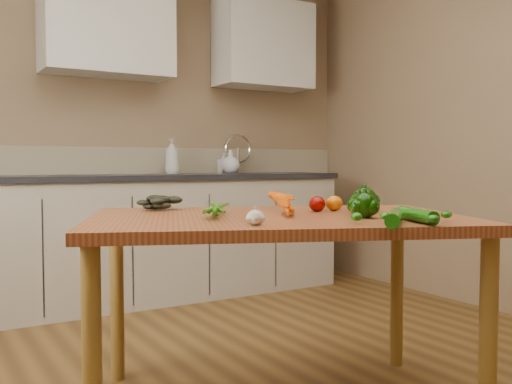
{
  "coord_description": "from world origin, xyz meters",
  "views": [
    {
      "loc": [
        -1.31,
        -1.7,
        0.99
      ],
      "look_at": [
        -0.02,
        0.43,
        0.86
      ],
      "focal_mm": 40.0,
      "sensor_mm": 36.0,
      "label": 1
    }
  ],
  "objects": [
    {
      "name": "room",
      "position": [
        0.0,
        0.17,
        1.25
      ],
      "size": [
        4.04,
        5.04,
        2.64
      ],
      "color": "brown",
      "rests_on": "ground"
    },
    {
      "name": "counter_run",
      "position": [
        0.21,
        2.19,
        0.46
      ],
      "size": [
        2.84,
        0.64,
        1.14
      ],
      "color": "#B4A896",
      "rests_on": "ground"
    },
    {
      "name": "upper_cabinets",
      "position": [
        0.51,
        2.32,
        1.95
      ],
      "size": [
        2.15,
        0.35,
        0.7
      ],
      "color": "silver",
      "rests_on": "room"
    },
    {
      "name": "table",
      "position": [
        -0.07,
        0.18,
        0.69
      ],
      "size": [
        1.7,
        1.42,
        0.78
      ],
      "rotation": [
        0.0,
        0.0,
        -0.4
      ],
      "color": "#A65630",
      "rests_on": "ground"
    },
    {
      "name": "soap_bottle_a",
      "position": [
        0.37,
        2.3,
        1.03
      ],
      "size": [
        0.14,
        0.14,
        0.26
      ],
      "primitive_type": "imported",
      "rotation": [
        0.0,
        0.0,
        5.32
      ],
      "color": "silver",
      "rests_on": "counter_run"
    },
    {
      "name": "soap_bottle_b",
      "position": [
        0.83,
        2.34,
        0.98
      ],
      "size": [
        0.08,
        0.08,
        0.16
      ],
      "primitive_type": "imported",
      "rotation": [
        0.0,
        0.0,
        1.63
      ],
      "color": "silver",
      "rests_on": "counter_run"
    },
    {
      "name": "soap_bottle_c",
      "position": [
        0.84,
        2.24,
        0.99
      ],
      "size": [
        0.15,
        0.15,
        0.18
      ],
      "primitive_type": "imported",
      "rotation": [
        0.0,
        0.0,
        3.18
      ],
      "color": "silver",
      "rests_on": "counter_run"
    },
    {
      "name": "carrot_bunch",
      "position": [
        -0.12,
        0.22,
        0.81
      ],
      "size": [
        0.33,
        0.3,
        0.07
      ],
      "primitive_type": null,
      "rotation": [
        0.0,
        0.0,
        -0.4
      ],
      "color": "#E25305",
      "rests_on": "table"
    },
    {
      "name": "leafy_greens",
      "position": [
        -0.38,
        0.65,
        0.83
      ],
      "size": [
        0.21,
        0.19,
        0.1
      ],
      "primitive_type": null,
      "color": "black",
      "rests_on": "table"
    },
    {
      "name": "garlic_bulb",
      "position": [
        -0.33,
        -0.08,
        0.8
      ],
      "size": [
        0.06,
        0.06,
        0.05
      ],
      "primitive_type": "ellipsoid",
      "color": "beige",
      "rests_on": "table"
    },
    {
      "name": "pepper_a",
      "position": [
        0.22,
        0.03,
        0.82
      ],
      "size": [
        0.09,
        0.09,
        0.09
      ],
      "primitive_type": "sphere",
      "color": "black",
      "rests_on": "table"
    },
    {
      "name": "pepper_b",
      "position": [
        0.3,
        0.08,
        0.83
      ],
      "size": [
        0.1,
        0.1,
        0.1
      ],
      "primitive_type": "sphere",
      "color": "black",
      "rests_on": "table"
    },
    {
      "name": "pepper_c",
      "position": [
        0.15,
        -0.08,
        0.83
      ],
      "size": [
        0.1,
        0.1,
        0.1
      ],
      "primitive_type": "sphere",
      "color": "black",
      "rests_on": "table"
    },
    {
      "name": "tomato_a",
      "position": [
        0.16,
        0.23,
        0.81
      ],
      "size": [
        0.07,
        0.07,
        0.07
      ],
      "primitive_type": "ellipsoid",
      "color": "#7F0502",
      "rests_on": "table"
    },
    {
      "name": "tomato_b",
      "position": [
        0.25,
        0.22,
        0.81
      ],
      "size": [
        0.07,
        0.07,
        0.07
      ],
      "primitive_type": "ellipsoid",
      "color": "#DE6505",
      "rests_on": "table"
    },
    {
      "name": "tomato_c",
      "position": [
        0.36,
        0.12,
        0.81
      ],
      "size": [
        0.07,
        0.07,
        0.07
      ],
      "primitive_type": "ellipsoid",
      "color": "#DE6505",
      "rests_on": "table"
    },
    {
      "name": "zucchini_a",
      "position": [
        0.2,
        -0.29,
        0.8
      ],
      "size": [
        0.12,
        0.24,
        0.05
      ],
      "primitive_type": "cylinder",
      "rotation": [
        1.57,
        0.0,
        -0.32
      ],
      "color": "#104C08",
      "rests_on": "table"
    },
    {
      "name": "zucchini_b",
      "position": [
        0.06,
        -0.32,
        0.8
      ],
      "size": [
        0.22,
        0.2,
        0.05
      ],
      "primitive_type": "cylinder",
      "rotation": [
        1.57,
        0.0,
        -0.83
      ],
      "color": "#104C08",
      "rests_on": "table"
    }
  ]
}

